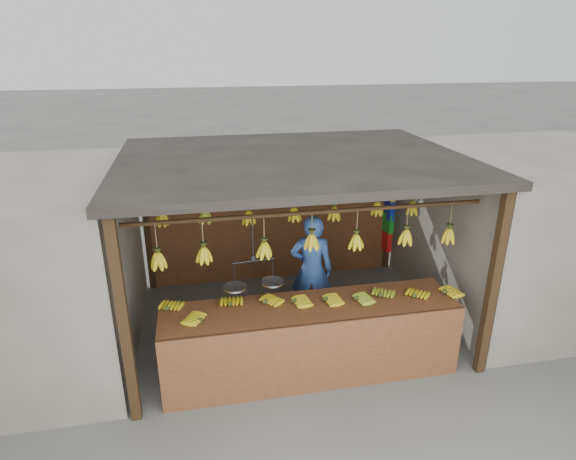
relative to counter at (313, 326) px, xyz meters
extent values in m
plane|color=#5B5B57|center=(0.01, 1.22, -0.71)|extent=(80.00, 80.00, 0.00)
cube|color=black|center=(-1.99, -0.28, 0.44)|extent=(0.10, 0.10, 2.30)
cube|color=black|center=(2.01, -0.28, 0.44)|extent=(0.10, 0.10, 2.30)
cube|color=black|center=(-1.99, 2.72, 0.44)|extent=(0.10, 0.10, 2.30)
cube|color=black|center=(2.01, 2.72, 0.44)|extent=(0.10, 0.10, 2.30)
cube|color=black|center=(0.01, 1.22, 1.64)|extent=(4.30, 3.30, 0.10)
cylinder|color=black|center=(0.01, 0.22, 1.29)|extent=(4.00, 0.05, 0.05)
cylinder|color=black|center=(0.01, 1.22, 1.29)|extent=(4.00, 0.05, 0.05)
cylinder|color=black|center=(0.01, 2.22, 1.29)|extent=(4.00, 0.05, 0.05)
cube|color=brown|center=(0.01, 2.72, 0.19)|extent=(4.00, 0.06, 1.80)
cube|color=slate|center=(-3.59, 1.22, 0.44)|extent=(3.00, 3.00, 2.30)
cube|color=slate|center=(3.61, 1.22, 0.44)|extent=(3.00, 3.00, 2.30)
cube|color=brown|center=(0.00, 0.12, 0.15)|extent=(3.43, 0.76, 0.08)
cube|color=brown|center=(0.00, -0.26, -0.26)|extent=(3.43, 0.04, 0.90)
cube|color=black|center=(-1.62, -0.21, -0.30)|extent=(0.07, 0.07, 0.82)
cube|color=black|center=(1.62, -0.21, -0.30)|extent=(0.07, 0.07, 0.82)
cube|color=black|center=(-1.62, 0.46, -0.30)|extent=(0.07, 0.07, 0.82)
cube|color=black|center=(1.62, 0.46, -0.30)|extent=(0.07, 0.07, 0.82)
ellipsoid|color=gold|center=(-1.60, 0.32, 0.22)|extent=(0.25, 0.29, 0.06)
ellipsoid|color=gold|center=(-1.25, 0.01, 0.22)|extent=(0.30, 0.28, 0.06)
ellipsoid|color=gold|center=(-0.90, 0.27, 0.22)|extent=(0.21, 0.26, 0.06)
ellipsoid|color=gold|center=(-0.49, 0.24, 0.22)|extent=(0.30, 0.29, 0.06)
ellipsoid|color=gold|center=(-0.18, 0.18, 0.22)|extent=(0.26, 0.21, 0.06)
ellipsoid|color=gold|center=(0.19, 0.15, 0.22)|extent=(0.26, 0.20, 0.06)
ellipsoid|color=#92A523|center=(0.55, 0.10, 0.22)|extent=(0.27, 0.22, 0.06)
ellipsoid|color=#92A523|center=(0.87, 0.13, 0.22)|extent=(0.28, 0.30, 0.06)
ellipsoid|color=gold|center=(1.25, 0.04, 0.22)|extent=(0.29, 0.30, 0.06)
ellipsoid|color=gold|center=(1.64, 0.04, 0.22)|extent=(0.28, 0.23, 0.06)
ellipsoid|color=gold|center=(-1.64, 0.20, 0.87)|extent=(0.16, 0.16, 0.28)
ellipsoid|color=gold|center=(-1.17, 0.23, 0.89)|extent=(0.16, 0.16, 0.28)
ellipsoid|color=gold|center=(-0.51, 0.23, 0.89)|extent=(0.16, 0.16, 0.28)
ellipsoid|color=gold|center=(0.02, 0.21, 0.95)|extent=(0.16, 0.16, 0.28)
ellipsoid|color=gold|center=(0.56, 0.27, 0.88)|extent=(0.16, 0.16, 0.28)
ellipsoid|color=gold|center=(1.15, 0.25, 0.90)|extent=(0.16, 0.16, 0.28)
ellipsoid|color=gold|center=(1.71, 0.27, 0.86)|extent=(0.16, 0.16, 0.28)
ellipsoid|color=gold|center=(-1.64, 1.27, 0.96)|extent=(0.16, 0.16, 0.28)
ellipsoid|color=#92A523|center=(-1.11, 1.27, 0.96)|extent=(0.16, 0.16, 0.28)
ellipsoid|color=gold|center=(-0.56, 1.20, 0.93)|extent=(0.16, 0.16, 0.28)
ellipsoid|color=gold|center=(0.03, 1.18, 0.94)|extent=(0.16, 0.16, 0.28)
ellipsoid|color=gold|center=(0.57, 1.18, 0.91)|extent=(0.16, 0.16, 0.28)
ellipsoid|color=gold|center=(1.18, 1.22, 0.92)|extent=(0.16, 0.16, 0.28)
ellipsoid|color=gold|center=(1.70, 1.23, 0.89)|extent=(0.16, 0.16, 0.28)
ellipsoid|color=gold|center=(-1.68, 2.25, 0.93)|extent=(0.16, 0.16, 0.28)
ellipsoid|color=gold|center=(-1.11, 2.18, 0.93)|extent=(0.16, 0.16, 0.28)
ellipsoid|color=#92A523|center=(-0.52, 2.24, 0.87)|extent=(0.16, 0.16, 0.28)
ellipsoid|color=gold|center=(0.06, 2.23, 0.91)|extent=(0.16, 0.16, 0.28)
ellipsoid|color=#92A523|center=(0.57, 2.25, 0.93)|extent=(0.16, 0.16, 0.28)
ellipsoid|color=gold|center=(1.12, 2.19, 0.94)|extent=(0.16, 0.16, 0.28)
ellipsoid|color=#92A523|center=(1.74, 2.23, 0.88)|extent=(0.16, 0.16, 0.28)
cylinder|color=black|center=(-0.64, 0.22, 1.03)|extent=(0.02, 0.02, 0.52)
cylinder|color=black|center=(-0.64, 0.22, 0.77)|extent=(0.47, 0.07, 0.02)
cylinder|color=silver|center=(-0.85, 0.20, 0.47)|extent=(0.25, 0.25, 0.02)
cylinder|color=silver|center=(-0.42, 0.24, 0.47)|extent=(0.25, 0.25, 0.02)
imported|color=#3359A5|center=(0.29, 1.24, 0.09)|extent=(0.67, 0.53, 1.60)
cube|color=yellow|center=(1.95, 2.57, 0.74)|extent=(0.08, 0.26, 0.34)
cube|color=#1426BF|center=(1.95, 2.57, 0.41)|extent=(0.08, 0.26, 0.34)
cube|color=#199926|center=(1.95, 2.57, 0.17)|extent=(0.08, 0.26, 0.34)
cube|color=red|center=(1.95, 2.57, -0.15)|extent=(0.08, 0.26, 0.34)
camera|label=1|loc=(-1.21, -4.56, 3.00)|focal=30.00mm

